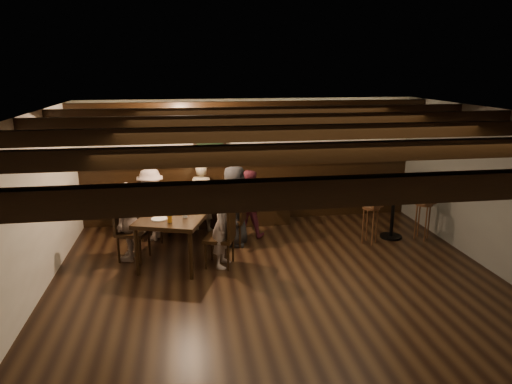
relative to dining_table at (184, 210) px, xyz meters
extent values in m
plane|color=black|center=(1.32, -1.96, -0.72)|extent=(7.00, 7.00, 0.00)
plane|color=black|center=(1.32, -1.96, 1.68)|extent=(7.00, 7.00, 0.00)
plane|color=beige|center=(1.32, 1.54, 0.48)|extent=(6.50, 0.00, 6.50)
plane|color=beige|center=(-1.93, -1.96, 0.48)|extent=(0.00, 7.00, 7.00)
cube|color=black|center=(1.32, 1.50, -0.17)|extent=(6.50, 0.08, 1.10)
cube|color=black|center=(0.52, 1.24, -0.50)|extent=(3.00, 0.45, 0.45)
cube|color=black|center=(0.52, 1.44, 1.03)|extent=(0.62, 0.12, 0.72)
cube|color=black|center=(0.52, 1.37, 1.03)|extent=(0.50, 0.02, 0.58)
cube|color=black|center=(1.32, -4.86, 1.59)|extent=(6.50, 0.10, 0.16)
cube|color=black|center=(1.32, -3.70, 1.59)|extent=(6.50, 0.10, 0.16)
cube|color=black|center=(1.32, -2.54, 1.59)|extent=(6.50, 0.10, 0.16)
cube|color=black|center=(1.32, -1.38, 1.59)|extent=(6.50, 0.10, 0.16)
cube|color=black|center=(1.32, -0.22, 1.59)|extent=(6.50, 0.10, 0.16)
cube|color=black|center=(1.32, 0.94, 1.59)|extent=(6.50, 0.10, 0.16)
sphere|color=#FFE099|center=(-1.43, 0.92, 1.47)|extent=(0.07, 0.07, 0.07)
sphere|color=#FFE099|center=(-0.05, 0.92, 1.47)|extent=(0.07, 0.07, 0.07)
sphere|color=#FFE099|center=(1.32, 0.92, 1.47)|extent=(0.07, 0.07, 0.07)
sphere|color=#FFE099|center=(2.70, 0.92, 1.47)|extent=(0.07, 0.07, 0.07)
sphere|color=#FFE099|center=(4.07, 0.92, 1.47)|extent=(0.07, 0.07, 0.07)
cube|color=black|center=(0.00, 0.00, 0.03)|extent=(1.56, 2.29, 0.06)
cylinder|color=black|center=(-0.70, -0.81, -0.36)|extent=(0.06, 0.06, 0.72)
cylinder|color=black|center=(-0.08, 1.07, -0.36)|extent=(0.06, 0.06, 0.72)
cylinder|color=black|center=(0.08, -1.07, -0.36)|extent=(0.06, 0.06, 0.72)
cylinder|color=black|center=(0.70, 0.81, -0.36)|extent=(0.06, 0.06, 0.72)
cube|color=black|center=(-0.52, 0.65, -0.27)|extent=(0.55, 0.55, 0.05)
cube|color=black|center=(-0.71, 0.71, 0.00)|extent=(0.18, 0.43, 0.48)
cube|color=black|center=(-0.81, -0.21, -0.26)|extent=(0.56, 0.56, 0.05)
cube|color=black|center=(-1.00, -0.14, 0.00)|extent=(0.18, 0.43, 0.48)
cube|color=black|center=(0.81, 0.21, -0.29)|extent=(0.53, 0.53, 0.05)
cube|color=black|center=(0.99, 0.15, -0.03)|extent=(0.17, 0.41, 0.46)
cube|color=black|center=(0.52, -0.65, -0.28)|extent=(0.54, 0.54, 0.05)
cube|color=black|center=(0.71, -0.71, -0.02)|extent=(0.17, 0.42, 0.47)
imported|color=#2B2B2E|center=(-0.57, 1.14, -0.13)|extent=(0.67, 0.54, 1.19)
imported|color=#A09680|center=(0.33, 1.00, -0.08)|extent=(0.55, 0.44, 1.29)
imported|color=maroon|center=(1.14, 0.57, -0.11)|extent=(0.71, 0.63, 1.23)
imported|color=#A6928D|center=(-0.57, 0.66, -0.08)|extent=(0.72, 0.94, 1.29)
imported|color=gray|center=(-0.85, -0.19, -0.09)|extent=(0.53, 0.81, 1.27)
imported|color=black|center=(0.85, 0.19, -0.03)|extent=(0.64, 0.79, 1.39)
imported|color=gray|center=(0.57, -0.66, -0.05)|extent=(0.46, 0.57, 1.35)
cylinder|color=#BF7219|center=(-0.04, 0.75, 0.13)|extent=(0.07, 0.07, 0.14)
cylinder|color=#BF7219|center=(0.44, 0.54, 0.13)|extent=(0.07, 0.07, 0.14)
cylinder|color=#BF7219|center=(-0.25, 0.19, 0.13)|extent=(0.07, 0.07, 0.14)
cylinder|color=silver|center=(0.35, 0.09, 0.13)|extent=(0.07, 0.07, 0.14)
cylinder|color=#BF7219|center=(-0.35, -0.36, 0.13)|extent=(0.07, 0.07, 0.14)
cylinder|color=silver|center=(0.02, -0.59, 0.13)|extent=(0.07, 0.07, 0.14)
cylinder|color=#BF7219|center=(-0.21, -0.77, 0.13)|extent=(0.07, 0.07, 0.14)
cylinder|color=white|center=(-0.36, -0.62, 0.07)|extent=(0.24, 0.24, 0.01)
cylinder|color=white|center=(0.08, -0.34, 0.07)|extent=(0.24, 0.24, 0.01)
cube|color=black|center=(-0.02, -0.05, 0.12)|extent=(0.15, 0.10, 0.12)
cylinder|color=beige|center=(0.21, 0.25, 0.09)|extent=(0.05, 0.05, 0.05)
cylinder|color=black|center=(3.67, 0.07, -0.71)|extent=(0.39, 0.39, 0.04)
cylinder|color=black|center=(3.67, 0.07, -0.26)|extent=(0.06, 0.06, 0.89)
cylinder|color=black|center=(3.67, 0.07, 0.20)|extent=(0.53, 0.53, 0.04)
cylinder|color=#342110|center=(3.17, -0.13, -0.07)|extent=(0.30, 0.30, 0.04)
cube|color=#342110|center=(3.24, -0.25, 0.09)|extent=(0.25, 0.15, 0.28)
cylinder|color=#342110|center=(4.17, -0.08, -0.07)|extent=(0.30, 0.30, 0.04)
cube|color=#342110|center=(4.22, -0.21, 0.09)|extent=(0.26, 0.11, 0.28)
camera|label=1|loc=(0.07, -7.20, 2.25)|focal=32.00mm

